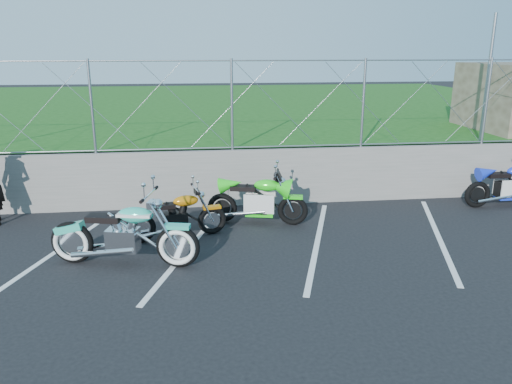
{
  "coord_description": "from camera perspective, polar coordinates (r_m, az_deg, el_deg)",
  "views": [
    {
      "loc": [
        0.17,
        -7.58,
        3.52
      ],
      "look_at": [
        1.27,
        1.3,
        0.92
      ],
      "focal_mm": 35.0,
      "sensor_mm": 36.0,
      "label": 1
    }
  ],
  "objects": [
    {
      "name": "chain_link_fence",
      "position": [
        11.14,
        -7.98,
        9.75
      ],
      "size": [
        28.0,
        0.03,
        2.0
      ],
      "color": "gray",
      "rests_on": "retaining_wall"
    },
    {
      "name": "ground",
      "position": [
        8.35,
        -7.63,
        -8.87
      ],
      "size": [
        90.0,
        90.0,
        0.0
      ],
      "primitive_type": "plane",
      "color": "black",
      "rests_on": "ground"
    },
    {
      "name": "grass_field",
      "position": [
        21.27,
        -7.51,
        8.29
      ],
      "size": [
        30.0,
        20.0,
        1.3
      ],
      "primitive_type": "cube",
      "color": "#174813",
      "rests_on": "ground"
    },
    {
      "name": "retaining_wall",
      "position": [
        11.44,
        -7.66,
        1.52
      ],
      "size": [
        30.0,
        0.22,
        1.3
      ],
      "primitive_type": "cube",
      "color": "#62625E",
      "rests_on": "ground"
    },
    {
      "name": "cruiser_turquoise",
      "position": [
        8.56,
        -14.66,
        -4.94
      ],
      "size": [
        2.52,
        0.84,
        1.27
      ],
      "rotation": [
        0.0,
        0.0,
        -0.22
      ],
      "color": "black",
      "rests_on": "ground"
    },
    {
      "name": "sportbike_green",
      "position": [
        10.25,
        0.3,
        -1.14
      ],
      "size": [
        2.06,
        0.77,
        1.08
      ],
      "rotation": [
        0.0,
        0.0,
        -0.25
      ],
      "color": "black",
      "rests_on": "ground"
    },
    {
      "name": "sportbike_blue",
      "position": [
        12.77,
        26.93,
        0.55
      ],
      "size": [
        2.08,
        0.74,
        1.07
      ],
      "rotation": [
        0.0,
        0.0,
        0.02
      ],
      "color": "black",
      "rests_on": "ground"
    },
    {
      "name": "sign_pole",
      "position": [
        13.48,
        24.97,
        11.66
      ],
      "size": [
        0.08,
        0.08,
        3.0
      ],
      "primitive_type": "cylinder",
      "color": "gray",
      "rests_on": "grass_field"
    },
    {
      "name": "naked_orange",
      "position": [
        9.59,
        -8.88,
        -2.9
      ],
      "size": [
        1.91,
        0.66,
        0.96
      ],
      "rotation": [
        0.0,
        0.0,
        0.22
      ],
      "color": "black",
      "rests_on": "ground"
    },
    {
      "name": "parking_lines",
      "position": [
        9.32,
        -0.17,
        -5.96
      ],
      "size": [
        18.29,
        4.31,
        0.01
      ],
      "color": "silver",
      "rests_on": "ground"
    }
  ]
}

